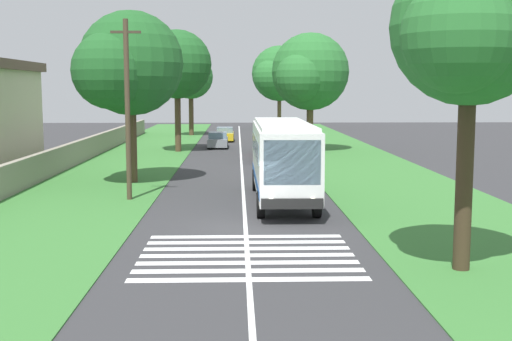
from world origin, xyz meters
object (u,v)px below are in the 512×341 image
(roadside_tree_left_1, at_px, (176,67))
(trailing_car_3, at_px, (225,135))
(roadside_tree_right_2, at_px, (278,75))
(coach_bus, at_px, (282,156))
(roadside_tree_right_0, at_px, (308,74))
(trailing_car_2, at_px, (218,140))
(trailing_car_1, at_px, (265,146))
(roadside_tree_right_1, at_px, (466,31))
(roadside_tree_left_0, at_px, (127,66))
(trailing_car_0, at_px, (266,152))
(roadside_tree_left_2, at_px, (189,78))
(utility_pole, at_px, (127,107))

(roadside_tree_left_1, bearing_deg, trailing_car_3, -18.70)
(trailing_car_3, bearing_deg, roadside_tree_right_2, -17.51)
(coach_bus, height_order, roadside_tree_right_0, roadside_tree_right_0)
(trailing_car_2, relative_size, roadside_tree_left_1, 0.42)
(roadside_tree_left_1, bearing_deg, trailing_car_1, -110.22)
(roadside_tree_right_1, bearing_deg, roadside_tree_left_0, 33.67)
(roadside_tree_left_0, relative_size, roadside_tree_left_1, 0.94)
(roadside_tree_left_1, relative_size, roadside_tree_right_1, 1.10)
(trailing_car_0, xyz_separation_m, roadside_tree_left_1, (7.96, 7.12, 6.46))
(trailing_car_2, bearing_deg, roadside_tree_left_2, 12.74)
(trailing_car_2, relative_size, utility_pole, 0.51)
(trailing_car_1, height_order, roadside_tree_left_0, roadside_tree_left_0)
(coach_bus, height_order, trailing_car_1, coach_bus)
(roadside_tree_left_2, relative_size, utility_pole, 1.08)
(coach_bus, distance_m, trailing_car_1, 22.71)
(roadside_tree_left_1, height_order, roadside_tree_right_2, roadside_tree_right_2)
(trailing_car_2, distance_m, roadside_tree_left_2, 17.48)
(coach_bus, height_order, utility_pole, utility_pole)
(utility_pole, bearing_deg, trailing_car_3, -6.17)
(trailing_car_3, distance_m, roadside_tree_left_2, 11.00)
(roadside_tree_left_0, bearing_deg, coach_bus, -128.38)
(roadside_tree_left_0, bearing_deg, trailing_car_3, -9.05)
(trailing_car_3, xyz_separation_m, roadside_tree_right_2, (21.19, -6.69, 6.47))
(roadside_tree_left_2, bearing_deg, trailing_car_1, -161.15)
(coach_bus, xyz_separation_m, roadside_tree_right_0, (25.21, -3.90, 4.41))
(roadside_tree_left_2, bearing_deg, roadside_tree_right_1, -168.42)
(trailing_car_0, distance_m, roadside_tree_left_0, 14.82)
(coach_bus, relative_size, trailing_car_1, 2.60)
(roadside_tree_left_2, bearing_deg, roadside_tree_left_1, -179.07)
(trailing_car_1, xyz_separation_m, roadside_tree_left_2, (22.36, 7.63, 5.80))
(coach_bus, bearing_deg, roadside_tree_left_0, 51.62)
(coach_bus, relative_size, roadside_tree_left_1, 1.10)
(trailing_car_0, height_order, trailing_car_2, same)
(trailing_car_3, relative_size, utility_pole, 0.51)
(trailing_car_1, bearing_deg, roadside_tree_right_0, -55.67)
(roadside_tree_left_2, relative_size, roadside_tree_right_1, 0.99)
(trailing_car_2, distance_m, utility_pole, 28.79)
(trailing_car_0, xyz_separation_m, roadside_tree_right_0, (7.81, -3.92, 5.89))
(trailing_car_0, distance_m, roadside_tree_right_2, 41.09)
(roadside_tree_right_0, height_order, roadside_tree_right_1, roadside_tree_right_0)
(roadside_tree_right_1, xyz_separation_m, roadside_tree_right_2, (69.98, 0.89, 0.30))
(roadside_tree_left_0, height_order, roadside_tree_left_1, roadside_tree_left_1)
(roadside_tree_left_1, height_order, roadside_tree_right_0, roadside_tree_left_1)
(trailing_car_1, height_order, roadside_tree_right_0, roadside_tree_right_0)
(roadside_tree_right_2, bearing_deg, roadside_tree_left_0, 167.39)
(trailing_car_3, bearing_deg, trailing_car_1, -165.97)
(trailing_car_2, xyz_separation_m, roadside_tree_right_1, (-41.07, -8.07, 6.17))
(trailing_car_1, distance_m, utility_pole, 23.58)
(trailing_car_2, bearing_deg, trailing_car_0, -161.75)
(coach_bus, distance_m, trailing_car_3, 36.82)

